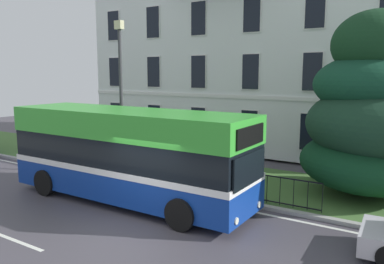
% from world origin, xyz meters
% --- Properties ---
extents(ground_plane, '(60.00, 56.00, 0.18)m').
position_xyz_m(ground_plane, '(0.00, 0.90, -0.02)').
color(ground_plane, '#46424A').
extents(georgian_townhouse, '(18.94, 9.04, 11.31)m').
position_xyz_m(georgian_townhouse, '(-2.46, 15.19, 5.81)').
color(georgian_townhouse, white).
rests_on(georgian_townhouse, ground_plane).
extents(iron_verge_railing, '(13.72, 0.04, 0.97)m').
position_xyz_m(iron_verge_railing, '(-2.46, 4.40, 0.62)').
color(iron_verge_railing, black).
rests_on(iron_verge_railing, ground_plane).
extents(evergreen_tree, '(5.09, 4.95, 6.51)m').
position_xyz_m(evergreen_tree, '(5.37, 7.15, 2.97)').
color(evergreen_tree, '#423328').
rests_on(evergreen_tree, ground_plane).
extents(single_decker_bus, '(9.20, 2.69, 3.21)m').
position_xyz_m(single_decker_bus, '(-1.76, 2.36, 1.69)').
color(single_decker_bus, navy).
rests_on(single_decker_bus, ground_plane).
extents(street_lamp_post, '(0.36, 0.24, 6.55)m').
position_xyz_m(street_lamp_post, '(-4.55, 5.10, 3.88)').
color(street_lamp_post, '#333338').
rests_on(street_lamp_post, ground_plane).
extents(litter_bin, '(0.47, 0.47, 1.12)m').
position_xyz_m(litter_bin, '(-2.32, 5.36, 0.68)').
color(litter_bin, '#4C4742').
rests_on(litter_bin, ground_plane).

